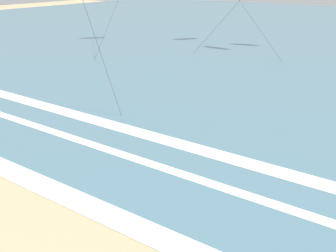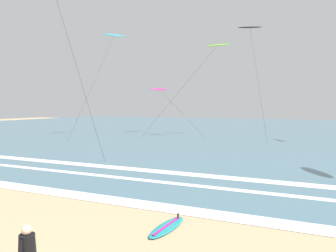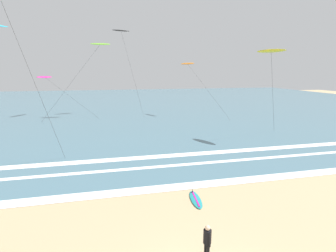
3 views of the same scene
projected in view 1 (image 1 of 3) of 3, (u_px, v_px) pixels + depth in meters
wave_foam_shoreline at (137, 227)px, 12.48m from camera, size 46.36×1.00×0.01m
wave_foam_mid_break at (228, 189)px, 14.65m from camera, size 51.31×0.52×0.01m
wave_foam_outer_break at (228, 158)px, 17.13m from camera, size 56.72×0.95×0.01m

